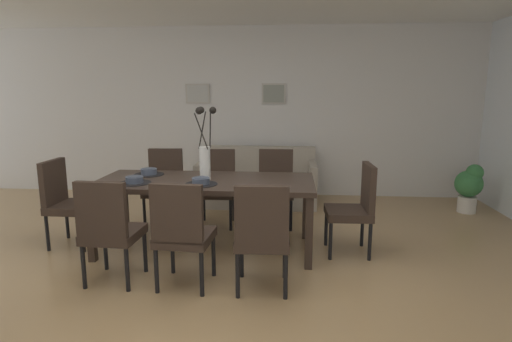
{
  "coord_description": "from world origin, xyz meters",
  "views": [
    {
      "loc": [
        0.74,
        -3.26,
        1.63
      ],
      "look_at": [
        0.39,
        0.9,
        0.82
      ],
      "focal_mm": 29.0,
      "sensor_mm": 36.0,
      "label": 1
    }
  ],
  "objects_px": {
    "dining_chair_far_left": "(182,230)",
    "bowl_near_left": "(134,179)",
    "bowl_near_right": "(149,171)",
    "dining_chair_near_right": "(164,183)",
    "dining_table": "(205,186)",
    "dining_chair_head_east": "(356,204)",
    "framed_picture_center": "(274,94)",
    "dining_chair_mid_right": "(276,184)",
    "dining_chair_head_west": "(65,198)",
    "bowl_far_left": "(201,180)",
    "potted_plant": "(469,186)",
    "centerpiece_vase": "(205,152)",
    "sofa": "(257,184)",
    "dining_chair_far_right": "(217,183)",
    "framed_picture_left": "(198,94)",
    "dining_chair_mid_left": "(262,233)",
    "dining_chair_near_left": "(109,227)"
  },
  "relations": [
    {
      "from": "dining_chair_head_east",
      "to": "framed_picture_center",
      "type": "relative_size",
      "value": 2.5
    },
    {
      "from": "dining_chair_far_left",
      "to": "framed_picture_left",
      "type": "height_order",
      "value": "framed_picture_left"
    },
    {
      "from": "dining_chair_far_left",
      "to": "dining_chair_head_east",
      "type": "distance_m",
      "value": 1.79
    },
    {
      "from": "dining_table",
      "to": "dining_chair_near_right",
      "type": "relative_size",
      "value": 2.39
    },
    {
      "from": "sofa",
      "to": "framed_picture_center",
      "type": "bearing_deg",
      "value": 66.82
    },
    {
      "from": "dining_chair_head_west",
      "to": "framed_picture_left",
      "type": "distance_m",
      "value": 2.78
    },
    {
      "from": "dining_table",
      "to": "bowl_near_left",
      "type": "bearing_deg",
      "value": -162.29
    },
    {
      "from": "dining_chair_far_right",
      "to": "framed_picture_center",
      "type": "height_order",
      "value": "framed_picture_center"
    },
    {
      "from": "centerpiece_vase",
      "to": "bowl_near_right",
      "type": "bearing_deg",
      "value": 162.41
    },
    {
      "from": "dining_chair_near_right",
      "to": "bowl_near_left",
      "type": "distance_m",
      "value": 1.09
    },
    {
      "from": "dining_chair_far_left",
      "to": "bowl_near_left",
      "type": "distance_m",
      "value": 0.97
    },
    {
      "from": "centerpiece_vase",
      "to": "bowl_near_left",
      "type": "height_order",
      "value": "centerpiece_vase"
    },
    {
      "from": "dining_table",
      "to": "bowl_near_left",
      "type": "xyz_separation_m",
      "value": [
        -0.66,
        -0.21,
        0.11
      ]
    },
    {
      "from": "centerpiece_vase",
      "to": "framed_picture_center",
      "type": "bearing_deg",
      "value": 76.1
    },
    {
      "from": "dining_chair_head_east",
      "to": "bowl_near_left",
      "type": "bearing_deg",
      "value": -174.0
    },
    {
      "from": "dining_chair_near_right",
      "to": "dining_table",
      "type": "bearing_deg",
      "value": -50.59
    },
    {
      "from": "dining_chair_head_east",
      "to": "bowl_near_right",
      "type": "distance_m",
      "value": 2.21
    },
    {
      "from": "dining_chair_near_left",
      "to": "framed_picture_left",
      "type": "relative_size",
      "value": 2.45
    },
    {
      "from": "framed_picture_left",
      "to": "centerpiece_vase",
      "type": "bearing_deg",
      "value": -76.06
    },
    {
      "from": "centerpiece_vase",
      "to": "framed_picture_left",
      "type": "relative_size",
      "value": 1.95
    },
    {
      "from": "framed_picture_center",
      "to": "potted_plant",
      "type": "height_order",
      "value": "framed_picture_center"
    },
    {
      "from": "framed_picture_center",
      "to": "dining_chair_mid_right",
      "type": "bearing_deg",
      "value": -86.47
    },
    {
      "from": "dining_chair_near_right",
      "to": "framed_picture_left",
      "type": "xyz_separation_m",
      "value": [
        0.1,
        1.54,
        1.08
      ]
    },
    {
      "from": "dining_chair_far_left",
      "to": "dining_chair_head_west",
      "type": "height_order",
      "value": "same"
    },
    {
      "from": "dining_chair_mid_right",
      "to": "dining_chair_head_west",
      "type": "xyz_separation_m",
      "value": [
        -2.19,
        -0.9,
        0.0
      ]
    },
    {
      "from": "bowl_near_left",
      "to": "centerpiece_vase",
      "type": "bearing_deg",
      "value": 17.79
    },
    {
      "from": "framed_picture_left",
      "to": "potted_plant",
      "type": "height_order",
      "value": "framed_picture_left"
    },
    {
      "from": "dining_chair_mid_left",
      "to": "framed_picture_center",
      "type": "height_order",
      "value": "framed_picture_center"
    },
    {
      "from": "dining_chair_head_west",
      "to": "bowl_far_left",
      "type": "height_order",
      "value": "dining_chair_head_west"
    },
    {
      "from": "bowl_near_right",
      "to": "dining_chair_far_right",
      "type": "bearing_deg",
      "value": 45.4
    },
    {
      "from": "potted_plant",
      "to": "sofa",
      "type": "bearing_deg",
      "value": 174.19
    },
    {
      "from": "centerpiece_vase",
      "to": "framed_picture_center",
      "type": "relative_size",
      "value": 2.0
    },
    {
      "from": "bowl_far_left",
      "to": "potted_plant",
      "type": "height_order",
      "value": "bowl_far_left"
    },
    {
      "from": "sofa",
      "to": "bowl_far_left",
      "type": "bearing_deg",
      "value": -100.24
    },
    {
      "from": "dining_chair_near_right",
      "to": "framed_picture_center",
      "type": "distance_m",
      "value": 2.28
    },
    {
      "from": "dining_chair_near_right",
      "to": "framed_picture_left",
      "type": "distance_m",
      "value": 1.88
    },
    {
      "from": "dining_chair_near_right",
      "to": "dining_chair_head_west",
      "type": "bearing_deg",
      "value": -133.85
    },
    {
      "from": "dining_chair_head_east",
      "to": "centerpiece_vase",
      "type": "height_order",
      "value": "centerpiece_vase"
    },
    {
      "from": "dining_table",
      "to": "bowl_far_left",
      "type": "height_order",
      "value": "bowl_far_left"
    },
    {
      "from": "bowl_near_left",
      "to": "bowl_far_left",
      "type": "bearing_deg",
      "value": 0.0
    },
    {
      "from": "dining_chair_head_east",
      "to": "bowl_far_left",
      "type": "distance_m",
      "value": 1.56
    },
    {
      "from": "dining_chair_near_left",
      "to": "potted_plant",
      "type": "xyz_separation_m",
      "value": [
        3.92,
        2.46,
        -0.14
      ]
    },
    {
      "from": "dining_chair_head_west",
      "to": "dining_chair_far_left",
      "type": "bearing_deg",
      "value": -30.67
    },
    {
      "from": "dining_chair_mid_right",
      "to": "bowl_near_right",
      "type": "xyz_separation_m",
      "value": [
        -1.34,
        -0.69,
        0.27
      ]
    },
    {
      "from": "bowl_near_right",
      "to": "dining_chair_near_right",
      "type": "bearing_deg",
      "value": 93.17
    },
    {
      "from": "dining_chair_far_left",
      "to": "sofa",
      "type": "distance_m",
      "value": 2.82
    },
    {
      "from": "framed_picture_center",
      "to": "bowl_near_left",
      "type": "bearing_deg",
      "value": -115.71
    },
    {
      "from": "bowl_near_right",
      "to": "sofa",
      "type": "distance_m",
      "value": 2.04
    },
    {
      "from": "dining_chair_head_west",
      "to": "dining_chair_mid_right",
      "type": "bearing_deg",
      "value": 22.36
    },
    {
      "from": "bowl_far_left",
      "to": "dining_chair_head_east",
      "type": "bearing_deg",
      "value": 8.56
    }
  ]
}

